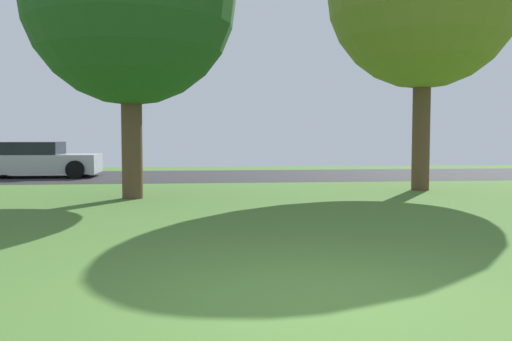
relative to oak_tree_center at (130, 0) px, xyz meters
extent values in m
plane|color=#47702D|center=(2.66, -8.74, -4.70)|extent=(44.00, 44.00, 0.00)
cube|color=#28282B|center=(2.66, 7.26, -4.70)|extent=(44.00, 6.40, 0.01)
cylinder|color=brown|center=(0.00, 0.00, -3.05)|extent=(0.49, 0.49, 3.30)
cylinder|color=brown|center=(7.70, 1.22, -3.02)|extent=(0.48, 0.48, 3.37)
cube|color=#B7B7BC|center=(-4.16, 7.26, -4.21)|extent=(4.25, 1.84, 0.68)
cube|color=black|center=(-4.37, 7.26, -3.65)|extent=(2.04, 1.62, 0.45)
cylinder|color=black|center=(-2.67, 8.18, -4.38)|extent=(0.64, 0.22, 0.64)
cylinder|color=black|center=(-2.67, 6.34, -4.38)|extent=(0.64, 0.22, 0.64)
cylinder|color=black|center=(-5.64, 8.18, -4.38)|extent=(0.64, 0.22, 0.64)
camera|label=1|loc=(1.52, -13.53, -3.19)|focal=39.00mm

